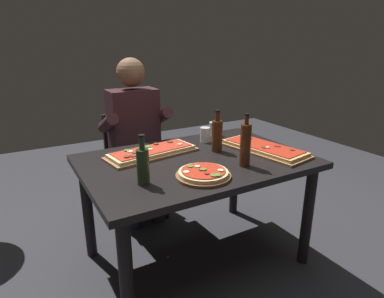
{
  "coord_description": "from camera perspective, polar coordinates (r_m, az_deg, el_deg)",
  "views": [
    {
      "loc": [
        -0.99,
        -1.69,
        1.45
      ],
      "look_at": [
        0.0,
        0.05,
        0.79
      ],
      "focal_mm": 30.81,
      "sensor_mm": 36.0,
      "label": 1
    }
  ],
  "objects": [
    {
      "name": "pizza_rectangular_left",
      "position": [
        2.27,
        12.31,
        0.12
      ],
      "size": [
        0.36,
        0.65,
        0.05
      ],
      "color": "olive",
      "rests_on": "dining_table"
    },
    {
      "name": "tumbler_far_side",
      "position": [
        2.42,
        2.27,
        2.34
      ],
      "size": [
        0.07,
        0.07,
        0.11
      ],
      "color": "silver",
      "rests_on": "dining_table"
    },
    {
      "name": "seated_diner",
      "position": [
        2.67,
        -9.66,
        2.63
      ],
      "size": [
        0.53,
        0.41,
        1.33
      ],
      "color": "#23232D",
      "rests_on": "ground_plane"
    },
    {
      "name": "pizza_rectangular_front",
      "position": [
        2.16,
        -6.94,
        -0.55
      ],
      "size": [
        0.63,
        0.32,
        0.05
      ],
      "color": "olive",
      "rests_on": "dining_table"
    },
    {
      "name": "pizza_round_far",
      "position": [
        1.8,
        1.98,
        -4.34
      ],
      "size": [
        0.3,
        0.3,
        0.05
      ],
      "color": "brown",
      "rests_on": "dining_table"
    },
    {
      "name": "oil_bottle_amber",
      "position": [
        1.95,
        9.23,
        0.75
      ],
      "size": [
        0.06,
        0.06,
        0.32
      ],
      "color": "#47230F",
      "rests_on": "dining_table"
    },
    {
      "name": "ground_plane",
      "position": [
        2.44,
        0.61,
        -18.25
      ],
      "size": [
        6.4,
        6.4,
        0.0
      ],
      "primitive_type": "plane",
      "color": "#2D2D33"
    },
    {
      "name": "diner_chair",
      "position": [
        2.86,
        -10.23,
        -1.76
      ],
      "size": [
        0.44,
        0.44,
        0.87
      ],
      "color": "black",
      "rests_on": "ground_plane"
    },
    {
      "name": "vinegar_bottle_green",
      "position": [
        1.7,
        -8.49,
        -2.81
      ],
      "size": [
        0.07,
        0.07,
        0.27
      ],
      "color": "#233819",
      "rests_on": "dining_table"
    },
    {
      "name": "dining_table",
      "position": [
        2.12,
        0.67,
        -4.1
      ],
      "size": [
        1.4,
        0.96,
        0.74
      ],
      "color": "black",
      "rests_on": "ground_plane"
    },
    {
      "name": "tumbler_near_camera",
      "position": [
        2.59,
        3.86,
        3.37
      ],
      "size": [
        0.08,
        0.08,
        0.11
      ],
      "color": "silver",
      "rests_on": "dining_table"
    },
    {
      "name": "wine_bottle_dark",
      "position": [
        2.2,
        4.37,
        2.42
      ],
      "size": [
        0.07,
        0.07,
        0.28
      ],
      "color": "#47230F",
      "rests_on": "dining_table"
    }
  ]
}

